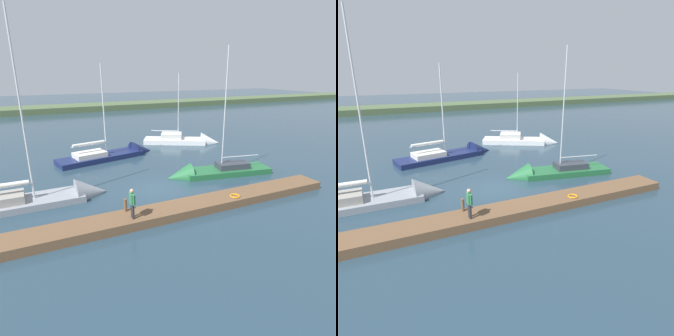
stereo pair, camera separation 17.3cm
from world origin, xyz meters
TOP-DOWN VIEW (x-y plane):
  - ground_plane at (0.00, 0.00)m, footprint 200.00×200.00m
  - far_shoreline at (0.00, -49.10)m, footprint 180.00×8.00m
  - dock_pier at (0.00, 4.10)m, footprint 22.25×1.86m
  - mooring_post_near at (3.34, 3.45)m, footprint 0.19×0.19m
  - life_ring_buoy at (-3.75, 4.47)m, footprint 0.66×0.66m
  - sailboat_behind_pier at (7.42, -1.07)m, footprint 10.30×2.55m
  - sailboat_inner_slip at (-9.27, -11.83)m, footprint 9.07×6.42m
  - sailboat_near_dock at (0.27, -9.74)m, footprint 10.38×4.59m
  - sailboat_far_right at (-5.35, -1.02)m, footprint 9.17×3.73m
  - person_on_dock at (3.23, 4.44)m, footprint 0.24×0.66m

SIDE VIEW (x-z plane):
  - ground_plane at x=0.00m, z-range 0.00..0.00m
  - far_shoreline at x=0.00m, z-range -1.20..1.20m
  - sailboat_far_right at x=-5.35m, z-range -5.53..5.73m
  - sailboat_near_dock at x=0.27m, z-range -4.99..5.24m
  - sailboat_behind_pier at x=7.42m, z-range -6.31..6.68m
  - sailboat_inner_slip at x=-9.27m, z-range -4.43..4.82m
  - dock_pier at x=0.00m, z-range 0.00..0.54m
  - life_ring_buoy at x=-3.75m, z-range 0.54..0.64m
  - mooring_post_near at x=3.34m, z-range 0.54..1.31m
  - person_on_dock at x=3.23m, z-range 0.68..2.44m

